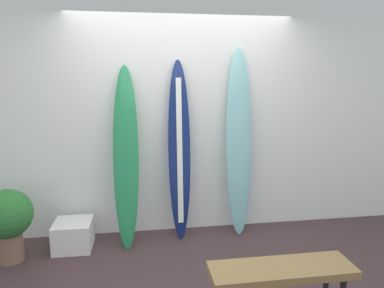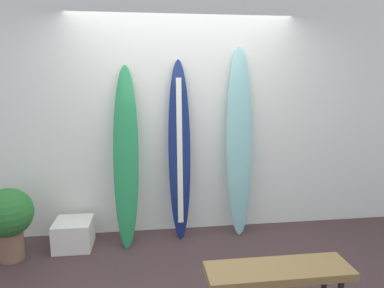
{
  "view_description": "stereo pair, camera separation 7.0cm",
  "coord_description": "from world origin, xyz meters",
  "px_view_note": "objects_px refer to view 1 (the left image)",
  "views": [
    {
      "loc": [
        -0.48,
        -2.77,
        1.83
      ],
      "look_at": [
        0.08,
        0.95,
        1.1
      ],
      "focal_mm": 32.69,
      "sensor_mm": 36.0,
      "label": 1
    },
    {
      "loc": [
        -0.41,
        -2.78,
        1.83
      ],
      "look_at": [
        0.08,
        0.95,
        1.1
      ],
      "focal_mm": 32.69,
      "sensor_mm": 36.0,
      "label": 2
    }
  ],
  "objects_px": {
    "surfboard_seafoam": "(239,143)",
    "potted_plant": "(8,218)",
    "surfboard_navy": "(179,151)",
    "bench": "(282,274)",
    "display_block_left": "(73,235)",
    "surfboard_emerald": "(126,157)"
  },
  "relations": [
    {
      "from": "surfboard_emerald",
      "to": "surfboard_navy",
      "type": "bearing_deg",
      "value": 7.45
    },
    {
      "from": "surfboard_navy",
      "to": "display_block_left",
      "type": "relative_size",
      "value": 5.1
    },
    {
      "from": "surfboard_seafoam",
      "to": "potted_plant",
      "type": "bearing_deg",
      "value": -171.97
    },
    {
      "from": "surfboard_emerald",
      "to": "potted_plant",
      "type": "xyz_separation_m",
      "value": [
        -1.16,
        -0.25,
        -0.52
      ]
    },
    {
      "from": "surfboard_seafoam",
      "to": "display_block_left",
      "type": "relative_size",
      "value": 5.47
    },
    {
      "from": "surfboard_navy",
      "to": "surfboard_seafoam",
      "type": "bearing_deg",
      "value": 1.16
    },
    {
      "from": "surfboard_emerald",
      "to": "surfboard_navy",
      "type": "relative_size",
      "value": 0.97
    },
    {
      "from": "surfboard_emerald",
      "to": "bench",
      "type": "bearing_deg",
      "value": -51.88
    },
    {
      "from": "surfboard_emerald",
      "to": "display_block_left",
      "type": "relative_size",
      "value": 4.95
    },
    {
      "from": "surfboard_navy",
      "to": "display_block_left",
      "type": "height_order",
      "value": "surfboard_navy"
    },
    {
      "from": "display_block_left",
      "to": "potted_plant",
      "type": "height_order",
      "value": "potted_plant"
    },
    {
      "from": "potted_plant",
      "to": "bench",
      "type": "height_order",
      "value": "potted_plant"
    },
    {
      "from": "surfboard_navy",
      "to": "bench",
      "type": "relative_size",
      "value": 1.86
    },
    {
      "from": "surfboard_navy",
      "to": "surfboard_seafoam",
      "type": "relative_size",
      "value": 0.93
    },
    {
      "from": "surfboard_emerald",
      "to": "display_block_left",
      "type": "height_order",
      "value": "surfboard_emerald"
    },
    {
      "from": "display_block_left",
      "to": "surfboard_emerald",
      "type": "bearing_deg",
      "value": 6.64
    },
    {
      "from": "surfboard_emerald",
      "to": "bench",
      "type": "xyz_separation_m",
      "value": [
        1.17,
        -1.49,
        -0.59
      ]
    },
    {
      "from": "surfboard_emerald",
      "to": "bench",
      "type": "relative_size",
      "value": 1.81
    },
    {
      "from": "surfboard_emerald",
      "to": "potted_plant",
      "type": "height_order",
      "value": "surfboard_emerald"
    },
    {
      "from": "surfboard_navy",
      "to": "potted_plant",
      "type": "relative_size",
      "value": 2.71
    },
    {
      "from": "surfboard_emerald",
      "to": "surfboard_seafoam",
      "type": "bearing_deg",
      "value": 4.07
    },
    {
      "from": "surfboard_emerald",
      "to": "surfboard_navy",
      "type": "xyz_separation_m",
      "value": [
        0.59,
        0.08,
        0.03
      ]
    }
  ]
}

